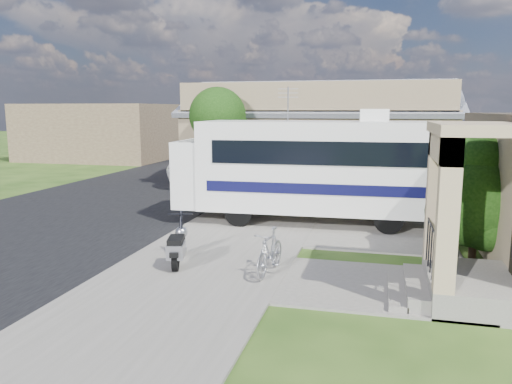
% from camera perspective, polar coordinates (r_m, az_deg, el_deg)
% --- Properties ---
extents(ground, '(120.00, 120.00, 0.00)m').
position_cam_1_polar(ground, '(12.11, -0.58, -8.07)').
color(ground, '#1D3C10').
extents(street_slab, '(9.00, 80.00, 0.02)m').
position_cam_1_polar(street_slab, '(23.88, -12.01, 0.49)').
color(street_slab, black).
rests_on(street_slab, ground).
extents(sidewalk_slab, '(4.00, 80.00, 0.06)m').
position_cam_1_polar(sidewalk_slab, '(21.84, 3.51, -0.10)').
color(sidewalk_slab, slate).
rests_on(sidewalk_slab, ground).
extents(driveway_slab, '(7.00, 6.00, 0.05)m').
position_cam_1_polar(driveway_slab, '(16.15, 8.66, -3.62)').
color(driveway_slab, slate).
rests_on(driveway_slab, ground).
extents(walk_slab, '(4.00, 3.00, 0.05)m').
position_cam_1_polar(walk_slab, '(10.80, 13.86, -10.43)').
color(walk_slab, slate).
rests_on(walk_slab, ground).
extents(warehouse, '(12.50, 8.40, 5.04)m').
position_cam_1_polar(warehouse, '(25.37, 7.45, 5.63)').
color(warehouse, '#867053').
rests_on(warehouse, ground).
extents(distant_bldg_far, '(10.00, 8.00, 4.00)m').
position_cam_1_polar(distant_bldg_far, '(38.73, -17.03, 6.61)').
color(distant_bldg_far, brown).
rests_on(distant_bldg_far, ground).
extents(distant_bldg_near, '(8.00, 7.00, 3.20)m').
position_cam_1_polar(distant_bldg_near, '(48.64, -7.63, 6.96)').
color(distant_bldg_near, '#867053').
rests_on(distant_bldg_near, ground).
extents(street_tree_a, '(2.44, 2.40, 4.58)m').
position_cam_1_polar(street_tree_a, '(21.29, -4.11, 8.36)').
color(street_tree_a, black).
rests_on(street_tree_a, ground).
extents(street_tree_b, '(2.44, 2.40, 4.73)m').
position_cam_1_polar(street_tree_b, '(30.94, 1.72, 8.98)').
color(street_tree_b, black).
rests_on(street_tree_b, ground).
extents(street_tree_c, '(2.44, 2.40, 4.42)m').
position_cam_1_polar(street_tree_c, '(39.78, 4.53, 8.65)').
color(street_tree_c, black).
rests_on(street_tree_c, ground).
extents(motorhome, '(8.45, 2.97, 4.29)m').
position_cam_1_polar(motorhome, '(16.07, 6.26, 2.94)').
color(motorhome, silver).
rests_on(motorhome, ground).
extents(shrub, '(2.52, 2.40, 3.09)m').
position_cam_1_polar(shrub, '(13.15, 24.11, -0.42)').
color(shrub, black).
rests_on(shrub, ground).
extents(scooter, '(0.80, 1.69, 1.13)m').
position_cam_1_polar(scooter, '(11.79, -8.92, -6.15)').
color(scooter, black).
rests_on(scooter, ground).
extents(bicycle, '(0.64, 1.69, 0.99)m').
position_cam_1_polar(bicycle, '(11.05, 1.59, -7.12)').
color(bicycle, '#98989F').
rests_on(bicycle, ground).
extents(pickup_truck, '(2.89, 5.54, 1.49)m').
position_cam_1_polar(pickup_truck, '(26.28, -5.34, 3.07)').
color(pickup_truck, silver).
rests_on(pickup_truck, ground).
extents(van, '(3.75, 6.69, 1.83)m').
position_cam_1_polar(van, '(32.22, -3.12, 4.58)').
color(van, silver).
rests_on(van, ground).
extents(garden_hose, '(0.38, 0.38, 0.17)m').
position_cam_1_polar(garden_hose, '(11.47, 17.47, -9.09)').
color(garden_hose, '#125D23').
rests_on(garden_hose, ground).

